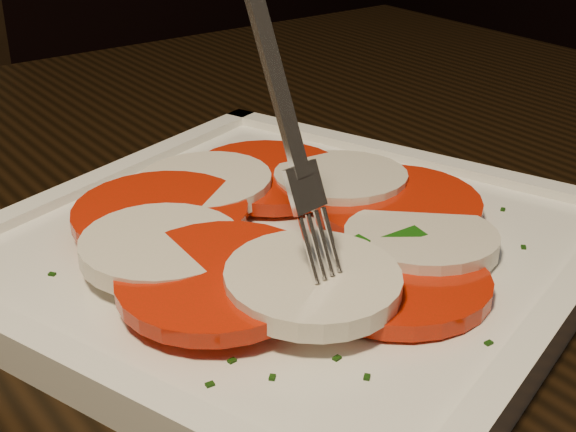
# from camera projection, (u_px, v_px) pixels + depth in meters

# --- Properties ---
(table) EXTENTS (1.22, 0.83, 0.75)m
(table) POSITION_uv_depth(u_px,v_px,m) (112.00, 366.00, 0.52)
(table) COLOR black
(table) RESTS_ON ground
(plate) EXTENTS (0.39, 0.39, 0.01)m
(plate) POSITION_uv_depth(u_px,v_px,m) (288.00, 253.00, 0.44)
(plate) COLOR white
(plate) RESTS_ON table
(caprese_salad) EXTENTS (0.25, 0.26, 0.03)m
(caprese_salad) POSITION_uv_depth(u_px,v_px,m) (288.00, 225.00, 0.43)
(caprese_salad) COLOR red
(caprese_salad) RESTS_ON plate
(fork) EXTENTS (0.04, 0.07, 0.16)m
(fork) POSITION_uv_depth(u_px,v_px,m) (266.00, 87.00, 0.35)
(fork) COLOR white
(fork) RESTS_ON caprese_salad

